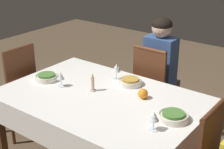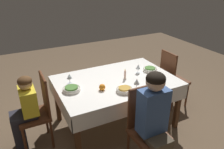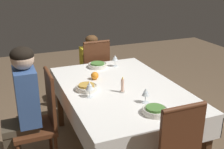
{
  "view_description": "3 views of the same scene",
  "coord_description": "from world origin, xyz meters",
  "px_view_note": "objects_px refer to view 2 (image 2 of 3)",
  "views": [
    {
      "loc": [
        -1.54,
        1.89,
        1.93
      ],
      "look_at": [
        -0.05,
        -0.08,
        0.89
      ],
      "focal_mm": 55.0,
      "sensor_mm": 36.0,
      "label": 1
    },
    {
      "loc": [
        -1.24,
        -2.34,
        2.05
      ],
      "look_at": [
        -0.08,
        -0.05,
        0.84
      ],
      "focal_mm": 35.0,
      "sensor_mm": 36.0,
      "label": 2
    },
    {
      "loc": [
        2.27,
        -1.01,
        1.78
      ],
      "look_at": [
        -0.08,
        -0.06,
        0.83
      ],
      "focal_mm": 45.0,
      "sensor_mm": 36.0,
      "label": 3
    }
  ],
  "objects_px": {
    "wine_glass_west": "(69,77)",
    "bowl_east": "(150,69)",
    "chair_west": "(39,109)",
    "chair_east": "(172,77)",
    "dining_table": "(116,85)",
    "orange_fruit": "(102,87)",
    "person_child_yellow": "(24,111)",
    "chair_south": "(146,125)",
    "wine_glass_east": "(138,67)",
    "person_adult_denim": "(155,120)",
    "bowl_south": "(124,90)",
    "bowl_west": "(72,89)",
    "wine_glass_south": "(137,82)",
    "candle_centerpiece": "(125,75)"
  },
  "relations": [
    {
      "from": "wine_glass_west",
      "to": "bowl_east",
      "type": "relative_size",
      "value": 0.66
    },
    {
      "from": "chair_west",
      "to": "chair_east",
      "type": "distance_m",
      "value": 2.07
    },
    {
      "from": "dining_table",
      "to": "orange_fruit",
      "type": "height_order",
      "value": "orange_fruit"
    },
    {
      "from": "chair_west",
      "to": "orange_fruit",
      "type": "distance_m",
      "value": 0.83
    },
    {
      "from": "bowl_east",
      "to": "person_child_yellow",
      "type": "bearing_deg",
      "value": 178.6
    },
    {
      "from": "chair_east",
      "to": "orange_fruit",
      "type": "bearing_deg",
      "value": 99.12
    },
    {
      "from": "chair_south",
      "to": "wine_glass_west",
      "type": "distance_m",
      "value": 1.14
    },
    {
      "from": "bowl_east",
      "to": "wine_glass_east",
      "type": "distance_m",
      "value": 0.21
    },
    {
      "from": "person_adult_denim",
      "to": "chair_south",
      "type": "bearing_deg",
      "value": 90.0
    },
    {
      "from": "dining_table",
      "to": "bowl_south",
      "type": "xyz_separation_m",
      "value": [
        -0.05,
        -0.33,
        0.1
      ]
    },
    {
      "from": "person_child_yellow",
      "to": "chair_east",
      "type": "bearing_deg",
      "value": 89.07
    },
    {
      "from": "chair_east",
      "to": "wine_glass_west",
      "type": "height_order",
      "value": "chair_east"
    },
    {
      "from": "chair_south",
      "to": "bowl_south",
      "type": "distance_m",
      "value": 0.5
    },
    {
      "from": "chair_west",
      "to": "dining_table",
      "type": "bearing_deg",
      "value": 85.75
    },
    {
      "from": "chair_west",
      "to": "orange_fruit",
      "type": "bearing_deg",
      "value": 71.8
    },
    {
      "from": "chair_south",
      "to": "bowl_west",
      "type": "height_order",
      "value": "chair_south"
    },
    {
      "from": "chair_west",
      "to": "wine_glass_south",
      "type": "relative_size",
      "value": 6.55
    },
    {
      "from": "wine_glass_south",
      "to": "bowl_south",
      "type": "bearing_deg",
      "value": 173.32
    },
    {
      "from": "chair_east",
      "to": "orange_fruit",
      "type": "relative_size",
      "value": 11.97
    },
    {
      "from": "wine_glass_east",
      "to": "candle_centerpiece",
      "type": "distance_m",
      "value": 0.29
    },
    {
      "from": "bowl_south",
      "to": "candle_centerpiece",
      "type": "xyz_separation_m",
      "value": [
        0.17,
        0.29,
        0.03
      ]
    },
    {
      "from": "chair_east",
      "to": "wine_glass_west",
      "type": "xyz_separation_m",
      "value": [
        -1.62,
        0.14,
        0.3
      ]
    },
    {
      "from": "wine_glass_south",
      "to": "orange_fruit",
      "type": "xyz_separation_m",
      "value": [
        -0.39,
        0.18,
        -0.07
      ]
    },
    {
      "from": "chair_east",
      "to": "person_child_yellow",
      "type": "distance_m",
      "value": 2.24
    },
    {
      "from": "wine_glass_south",
      "to": "wine_glass_east",
      "type": "relative_size",
      "value": 1.1
    },
    {
      "from": "dining_table",
      "to": "bowl_west",
      "type": "distance_m",
      "value": 0.64
    },
    {
      "from": "dining_table",
      "to": "chair_west",
      "type": "bearing_deg",
      "value": 175.75
    },
    {
      "from": "chair_west",
      "to": "bowl_east",
      "type": "relative_size",
      "value": 4.68
    },
    {
      "from": "bowl_south",
      "to": "wine_glass_west",
      "type": "xyz_separation_m",
      "value": [
        -0.53,
        0.51,
        0.07
      ]
    },
    {
      "from": "person_adult_denim",
      "to": "bowl_west",
      "type": "xyz_separation_m",
      "value": [
        -0.6,
        0.9,
        0.07
      ]
    },
    {
      "from": "dining_table",
      "to": "orange_fruit",
      "type": "bearing_deg",
      "value": -148.81
    },
    {
      "from": "chair_south",
      "to": "candle_centerpiece",
      "type": "distance_m",
      "value": 0.79
    },
    {
      "from": "chair_east",
      "to": "person_adult_denim",
      "type": "distance_m",
      "value": 1.45
    },
    {
      "from": "chair_south",
      "to": "bowl_south",
      "type": "relative_size",
      "value": 4.69
    },
    {
      "from": "chair_west",
      "to": "wine_glass_west",
      "type": "relative_size",
      "value": 7.05
    },
    {
      "from": "dining_table",
      "to": "person_adult_denim",
      "type": "height_order",
      "value": "person_adult_denim"
    },
    {
      "from": "dining_table",
      "to": "person_child_yellow",
      "type": "height_order",
      "value": "person_child_yellow"
    },
    {
      "from": "person_child_yellow",
      "to": "wine_glass_east",
      "type": "xyz_separation_m",
      "value": [
        1.59,
        -0.02,
        0.27
      ]
    },
    {
      "from": "wine_glass_south",
      "to": "bowl_west",
      "type": "distance_m",
      "value": 0.81
    },
    {
      "from": "wine_glass_west",
      "to": "orange_fruit",
      "type": "bearing_deg",
      "value": -49.08
    },
    {
      "from": "orange_fruit",
      "to": "wine_glass_east",
      "type": "bearing_deg",
      "value": 18.57
    },
    {
      "from": "person_child_yellow",
      "to": "bowl_south",
      "type": "relative_size",
      "value": 4.83
    },
    {
      "from": "dining_table",
      "to": "bowl_west",
      "type": "xyz_separation_m",
      "value": [
        -0.63,
        -0.02,
        0.1
      ]
    },
    {
      "from": "bowl_west",
      "to": "bowl_east",
      "type": "xyz_separation_m",
      "value": [
        1.21,
        0.05,
        0.0
      ]
    },
    {
      "from": "wine_glass_east",
      "to": "chair_west",
      "type": "bearing_deg",
      "value": 179.09
    },
    {
      "from": "chair_east",
      "to": "wine_glass_south",
      "type": "bearing_deg",
      "value": 112.7
    },
    {
      "from": "person_adult_denim",
      "to": "person_child_yellow",
      "type": "relative_size",
      "value": 1.22
    },
    {
      "from": "wine_glass_west",
      "to": "chair_south",
      "type": "bearing_deg",
      "value": -59.83
    },
    {
      "from": "wine_glass_east",
      "to": "candle_centerpiece",
      "type": "bearing_deg",
      "value": -161.1
    },
    {
      "from": "chair_east",
      "to": "orange_fruit",
      "type": "distance_m",
      "value": 1.36
    }
  ]
}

